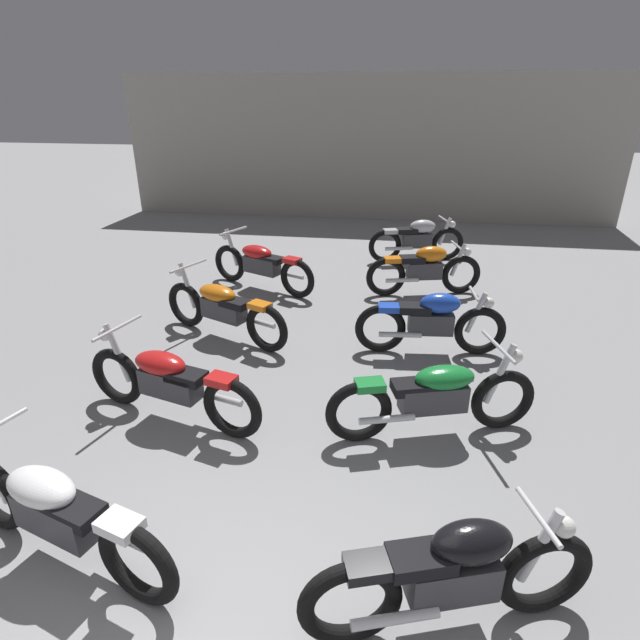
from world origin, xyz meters
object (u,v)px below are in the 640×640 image
motorcycle_right_row_2 (432,321)px  motorcycle_right_row_3 (425,269)px  motorcycle_left_row_1 (169,382)px  motorcycle_left_row_3 (261,264)px  motorcycle_right_row_0 (454,574)px  motorcycle_left_row_2 (223,308)px  motorcycle_right_row_4 (417,239)px  motorcycle_right_row_1 (435,396)px  motorcycle_left_row_0 (56,512)px

motorcycle_right_row_2 → motorcycle_right_row_3: size_ratio=1.02×
motorcycle_left_row_1 → motorcycle_left_row_3: size_ratio=1.05×
motorcycle_right_row_0 → motorcycle_left_row_3: bearing=115.2°
motorcycle_right_row_2 → motorcycle_right_row_3: bearing=90.4°
motorcycle_left_row_3 → motorcycle_right_row_3: size_ratio=1.04×
motorcycle_right_row_0 → motorcycle_left_row_1: bearing=144.6°
motorcycle_left_row_2 → motorcycle_right_row_2: motorcycle_left_row_2 is taller
motorcycle_right_row_0 → motorcycle_right_row_4: size_ratio=0.99×
motorcycle_left_row_2 → motorcycle_right_row_0: bearing=-54.4°
motorcycle_left_row_2 → motorcycle_right_row_0: size_ratio=1.06×
motorcycle_left_row_3 → motorcycle_right_row_0: motorcycle_left_row_3 is taller
motorcycle_left_row_2 → motorcycle_right_row_3: (2.82, 2.11, 0.01)m
motorcycle_left_row_2 → motorcycle_right_row_3: motorcycle_left_row_2 is taller
motorcycle_right_row_1 → motorcycle_right_row_3: motorcycle_right_row_1 is taller
motorcycle_left_row_3 → motorcycle_right_row_4: 3.37m
motorcycle_left_row_3 → motorcycle_right_row_0: 6.50m
motorcycle_left_row_0 → motorcycle_left_row_1: size_ratio=0.99×
motorcycle_left_row_0 → motorcycle_right_row_1: 3.41m
motorcycle_left_row_2 → motorcycle_right_row_1: 3.34m
motorcycle_left_row_2 → motorcycle_left_row_3: bearing=89.1°
motorcycle_left_row_1 → motorcycle_left_row_2: bearing=92.2°
motorcycle_right_row_1 → motorcycle_right_row_3: (0.03, 3.95, 0.01)m
motorcycle_left_row_0 → motorcycle_right_row_2: 4.71m
motorcycle_left_row_0 → motorcycle_left_row_3: (0.02, 5.78, 0.00)m
motorcycle_left_row_3 → motorcycle_right_row_3: bearing=3.0°
motorcycle_right_row_0 → motorcycle_right_row_4: 7.90m
motorcycle_left_row_0 → motorcycle_left_row_3: 5.78m
motorcycle_left_row_1 → motorcycle_right_row_4: 6.53m
motorcycle_left_row_3 → motorcycle_right_row_1: (2.76, -3.80, 0.00)m
motorcycle_right_row_1 → motorcycle_right_row_2: 1.80m
motorcycle_right_row_2 → motorcycle_right_row_4: size_ratio=1.02×
motorcycle_left_row_1 → motorcycle_right_row_0: bearing=-35.4°
motorcycle_left_row_2 → motorcycle_right_row_3: size_ratio=1.04×
motorcycle_left_row_0 → motorcycle_right_row_1: size_ratio=1.00×
motorcycle_right_row_0 → motorcycle_right_row_2: size_ratio=0.97×
motorcycle_left_row_1 → motorcycle_right_row_2: (2.76, 1.94, 0.01)m
motorcycle_left_row_0 → motorcycle_right_row_3: motorcycle_left_row_0 is taller
motorcycle_right_row_4 → motorcycle_right_row_0: bearing=-89.5°
motorcycle_right_row_4 → motorcycle_left_row_1: bearing=-114.0°
motorcycle_right_row_2 → motorcycle_right_row_3: same height
motorcycle_right_row_0 → motorcycle_right_row_3: same height
motorcycle_right_row_1 → motorcycle_right_row_3: size_ratio=1.09×
motorcycle_left_row_0 → motorcycle_right_row_3: (2.81, 5.93, 0.01)m
motorcycle_left_row_0 → motorcycle_left_row_2: size_ratio=1.04×
motorcycle_left_row_1 → motorcycle_right_row_0: 3.35m
motorcycle_left_row_1 → motorcycle_right_row_2: motorcycle_left_row_1 is taller
motorcycle_left_row_0 → motorcycle_left_row_1: (0.06, 1.84, 0.00)m
motorcycle_left_row_0 → motorcycle_right_row_1: same height
motorcycle_right_row_3 → motorcycle_right_row_4: 1.88m
motorcycle_right_row_2 → motorcycle_right_row_4: 4.03m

